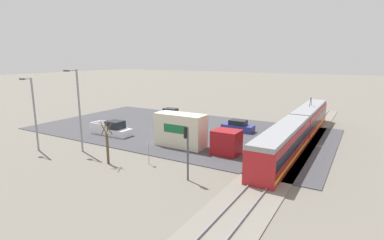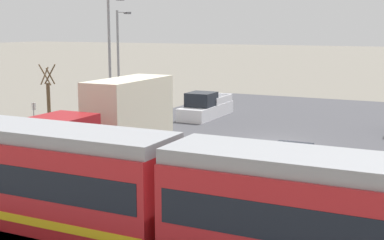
{
  "view_description": "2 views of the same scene",
  "coord_description": "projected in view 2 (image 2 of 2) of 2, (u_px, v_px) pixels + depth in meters",
  "views": [
    {
      "loc": [
        34.38,
        22.2,
        10.0
      ],
      "look_at": [
        5.03,
        5.01,
        2.84
      ],
      "focal_mm": 28.0,
      "sensor_mm": 36.0,
      "label": 1
    },
    {
      "loc": [
        -8.83,
        29.02,
        6.6
      ],
      "look_at": [
        3.17,
        4.12,
        1.76
      ],
      "focal_mm": 50.0,
      "sensor_mm": 36.0,
      "label": 2
    }
  ],
  "objects": [
    {
      "name": "sedan_car_0",
      "position": [
        289.0,
        168.0,
        22.55
      ],
      "size": [
        1.8,
        4.35,
        1.56
      ],
      "color": "navy",
      "rests_on": "ground"
    },
    {
      "name": "light_rail_tram",
      "position": [
        171.0,
        196.0,
        15.74
      ],
      "size": [
        29.88,
        2.61,
        4.42
      ],
      "color": "#B21E23",
      "rests_on": "ground"
    },
    {
      "name": "rail_bed",
      "position": [
        123.0,
        238.0,
        16.75
      ],
      "size": [
        53.53,
        4.4,
        0.22
      ],
      "color": "gray",
      "rests_on": "ground"
    },
    {
      "name": "pickup_truck",
      "position": [
        205.0,
        107.0,
        38.83
      ],
      "size": [
        1.97,
        5.82,
        1.89
      ],
      "color": "silver",
      "rests_on": "ground"
    },
    {
      "name": "no_parking_sign",
      "position": [
        34.0,
        117.0,
        31.62
      ],
      "size": [
        0.32,
        0.08,
        2.17
      ],
      "color": "gray",
      "rests_on": "ground"
    },
    {
      "name": "ground_plane",
      "position": [
        273.0,
        143.0,
        30.66
      ],
      "size": [
        320.0,
        320.0,
        0.0
      ],
      "primitive_type": "plane",
      "color": "slate"
    },
    {
      "name": "street_tree",
      "position": [
        49.0,
        98.0,
        35.37
      ],
      "size": [
        1.0,
        0.83,
        4.18
      ],
      "color": "brown",
      "rests_on": "ground"
    },
    {
      "name": "box_truck",
      "position": [
        115.0,
        119.0,
        28.02
      ],
      "size": [
        2.34,
        9.94,
        3.74
      ],
      "color": "maroon",
      "rests_on": "ground"
    },
    {
      "name": "street_lamp_mid_block",
      "position": [
        119.0,
        51.0,
        44.03
      ],
      "size": [
        0.36,
        1.95,
        7.9
      ],
      "color": "gray",
      "rests_on": "ground"
    },
    {
      "name": "street_lamp_near_crossing",
      "position": [
        111.0,
        48.0,
        39.07
      ],
      "size": [
        0.36,
        1.95,
        8.78
      ],
      "color": "gray",
      "rests_on": "ground"
    },
    {
      "name": "road_surface",
      "position": [
        273.0,
        142.0,
        30.66
      ],
      "size": [
        22.34,
        40.09,
        0.08
      ],
      "color": "#424247",
      "rests_on": "ground"
    }
  ]
}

